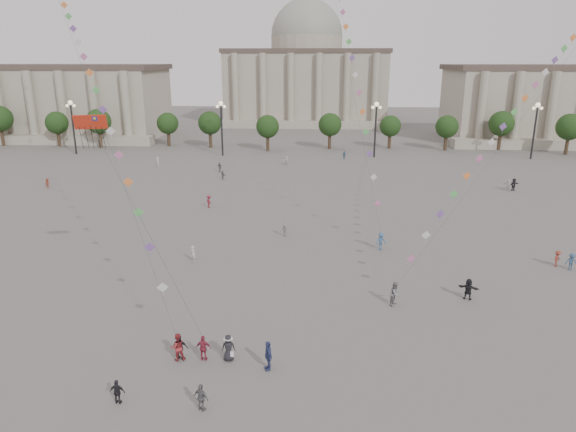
{
  "coord_description": "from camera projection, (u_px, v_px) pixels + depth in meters",
  "views": [
    {
      "loc": [
        4.08,
        -30.43,
        18.52
      ],
      "look_at": [
        1.54,
        12.0,
        5.45
      ],
      "focal_mm": 32.0,
      "sensor_mm": 36.0,
      "label": 1
    }
  ],
  "objects": [
    {
      "name": "person_crowd_9",
      "position": [
        514.0,
        184.0,
        74.88
      ],
      "size": [
        1.72,
        1.4,
        1.84
      ],
      "primitive_type": "imported",
      "rotation": [
        0.0,
        0.0,
        0.59
      ],
      "color": "black",
      "rests_on": "ground"
    },
    {
      "name": "person_crowd_0",
      "position": [
        344.0,
        155.0,
        98.35
      ],
      "size": [
        1.0,
        0.7,
        1.58
      ],
      "primitive_type": "imported",
      "rotation": [
        0.0,
        0.0,
        0.38
      ],
      "color": "#345375",
      "rests_on": "ground"
    },
    {
      "name": "hall_central",
      "position": [
        306.0,
        73.0,
        153.82
      ],
      "size": [
        48.3,
        34.3,
        35.5
      ],
      "color": "#A29687",
      "rests_on": "ground"
    },
    {
      "name": "person_crowd_10",
      "position": [
        158.0,
        162.0,
        91.95
      ],
      "size": [
        0.63,
        0.73,
        1.69
      ],
      "primitive_type": "imported",
      "rotation": [
        0.0,
        0.0,
        2.02
      ],
      "color": "silver",
      "rests_on": "ground"
    },
    {
      "name": "tourist_0",
      "position": [
        204.0,
        348.0,
        32.66
      ],
      "size": [
        1.03,
        0.46,
        1.73
      ],
      "primitive_type": "imported",
      "rotation": [
        0.0,
        0.0,
        3.11
      ],
      "color": "maroon",
      "rests_on": "ground"
    },
    {
      "name": "person_crowd_4",
      "position": [
        287.0,
        160.0,
        92.96
      ],
      "size": [
        1.47,
        1.4,
        1.66
      ],
      "primitive_type": "imported",
      "rotation": [
        0.0,
        0.0,
        3.88
      ],
      "color": "silver",
      "rests_on": "ground"
    },
    {
      "name": "lamp_post_mid_east",
      "position": [
        376.0,
        119.0,
        98.48
      ],
      "size": [
        2.0,
        0.9,
        10.65
      ],
      "color": "#262628",
      "rests_on": "ground"
    },
    {
      "name": "person_crowd_2",
      "position": [
        48.0,
        183.0,
        76.36
      ],
      "size": [
        0.94,
        1.11,
        1.5
      ],
      "primitive_type": "imported",
      "rotation": [
        0.0,
        0.0,
        1.09
      ],
      "color": "maroon",
      "rests_on": "ground"
    },
    {
      "name": "person_crowd_3",
      "position": [
        468.0,
        289.0,
        40.99
      ],
      "size": [
        1.71,
        1.09,
        1.76
      ],
      "primitive_type": "imported",
      "rotation": [
        0.0,
        0.0,
        2.76
      ],
      "color": "black",
      "rests_on": "ground"
    },
    {
      "name": "hat_person",
      "position": [
        228.0,
        347.0,
        32.63
      ],
      "size": [
        0.9,
        0.61,
        1.78
      ],
      "color": "black",
      "rests_on": "ground"
    },
    {
      "name": "tourist_1",
      "position": [
        117.0,
        392.0,
        28.57
      ],
      "size": [
        0.89,
        0.41,
        1.48
      ],
      "primitive_type": "imported",
      "rotation": [
        0.0,
        0.0,
        3.09
      ],
      "color": "black",
      "rests_on": "ground"
    },
    {
      "name": "person_crowd_16",
      "position": [
        220.0,
        167.0,
        87.29
      ],
      "size": [
        1.06,
        0.69,
        1.68
      ],
      "primitive_type": "imported",
      "rotation": [
        0.0,
        0.0,
        5.97
      ],
      "color": "#5C5D60",
      "rests_on": "ground"
    },
    {
      "name": "kite_train_west",
      "position": [
        74.0,
        35.0,
        54.94
      ],
      "size": [
        33.25,
        52.6,
        73.27
      ],
      "color": "#3F3F3F",
      "rests_on": "ground"
    },
    {
      "name": "kite_train_east",
      "position": [
        563.0,
        54.0,
        51.12
      ],
      "size": [
        34.33,
        34.25,
        58.74
      ],
      "color": "#3F3F3F",
      "rests_on": "ground"
    },
    {
      "name": "lamp_post_mid_west",
      "position": [
        221.0,
        118.0,
        100.19
      ],
      "size": [
        2.0,
        0.9,
        10.65
      ],
      "color": "#262628",
      "rests_on": "ground"
    },
    {
      "name": "person_crowd_14",
      "position": [
        571.0,
        262.0,
        46.72
      ],
      "size": [
        1.09,
        0.7,
        1.6
      ],
      "primitive_type": "imported",
      "rotation": [
        0.0,
        0.0,
        6.18
      ],
      "color": "navy",
      "rests_on": "ground"
    },
    {
      "name": "person_crowd_8",
      "position": [
        557.0,
        259.0,
        47.5
      ],
      "size": [
        1.1,
        1.13,
        1.56
      ],
      "primitive_type": "imported",
      "rotation": [
        0.0,
        0.0,
        0.84
      ],
      "color": "maroon",
      "rests_on": "ground"
    },
    {
      "name": "kite_flyer_2",
      "position": [
        395.0,
        294.0,
        40.01
      ],
      "size": [
        1.13,
        1.18,
        1.93
      ],
      "primitive_type": "imported",
      "rotation": [
        0.0,
        0.0,
        0.99
      ],
      "color": "slate",
      "rests_on": "ground"
    },
    {
      "name": "dragon_kite",
      "position": [
        93.0,
        133.0,
        35.7
      ],
      "size": [
        5.51,
        3.86,
        16.78
      ],
      "color": "red",
      "rests_on": "ground"
    },
    {
      "name": "kite_flyer_0",
      "position": [
        178.0,
        347.0,
        32.67
      ],
      "size": [
        1.09,
        0.96,
        1.87
      ],
      "primitive_type": "imported",
      "rotation": [
        0.0,
        0.0,
        3.47
      ],
      "color": "maroon",
      "rests_on": "ground"
    },
    {
      "name": "person_crowd_19",
      "position": [
        268.0,
        355.0,
        31.66
      ],
      "size": [
        0.82,
        1.23,
        1.95
      ],
      "primitive_type": "imported",
      "rotation": [
        0.0,
        0.0,
        5.04
      ],
      "color": "navy",
      "rests_on": "ground"
    },
    {
      "name": "tourist_4",
      "position": [
        180.0,
        347.0,
        32.79
      ],
      "size": [
        1.02,
        0.48,
        1.69
      ],
      "primitive_type": "imported",
      "rotation": [
        0.0,
        0.0,
        3.08
      ],
      "color": "#232228",
      "rests_on": "ground"
    },
    {
      "name": "person_crowd_13",
      "position": [
        193.0,
        254.0,
        48.7
      ],
      "size": [
        0.68,
        0.67,
        1.58
      ],
      "primitive_type": "imported",
      "rotation": [
        0.0,
        0.0,
        2.37
      ],
      "color": "silver",
      "rests_on": "ground"
    },
    {
      "name": "lamp_post_far_west",
      "position": [
        72.0,
        117.0,
        101.9
      ],
      "size": [
        2.0,
        0.9,
        10.65
      ],
      "color": "#262628",
      "rests_on": "ground"
    },
    {
      "name": "tree_row",
      "position": [
        299.0,
        124.0,
        107.54
      ],
      "size": [
        137.12,
        5.12,
        8.0
      ],
      "color": "#332619",
      "rests_on": "ground"
    },
    {
      "name": "ground",
      "position": [
        255.0,
        344.0,
        34.71
      ],
      "size": [
        360.0,
        360.0,
        0.0
      ],
      "primitive_type": "plane",
      "color": "#595654",
      "rests_on": "ground"
    },
    {
      "name": "kite_flyer_1",
      "position": [
        381.0,
        241.0,
        51.64
      ],
      "size": [
        1.35,
        1.08,
        1.82
      ],
      "primitive_type": "imported",
      "rotation": [
        0.0,
        0.0,
        0.4
      ],
      "color": "#395A82",
      "rests_on": "ground"
    },
    {
      "name": "person_crowd_7",
      "position": [
        508.0,
        185.0,
        74.98
      ],
      "size": [
        1.46,
        1.48,
        1.7
      ],
      "primitive_type": "imported",
      "rotation": [
        0.0,
        0.0,
        2.34
      ],
      "color": "silver",
      "rests_on": "ground"
    },
    {
      "name": "person_crowd_17",
      "position": [
        209.0,
        201.0,
        66.34
      ],
      "size": [
        1.15,
        1.22,
        1.66
      ],
      "primitive_type": "imported",
      "rotation": [
        0.0,
        0.0,
        2.24
      ],
      "color": "maroon",
      "rests_on": "ground"
    },
    {
      "name": "lamp_post_far_east",
      "position": [
        536.0,
        120.0,
        96.76
      ],
      "size": [
        2.0,
        0.9,
        10.65
      ],
      "color": "#262628",
      "rests_on": "ground"
    },
    {
      "name": "person_crowd_12",
      "position": [
        223.0,
        175.0,
        81.76
      ],
      "size": [
        1.2,
        1.36,
        1.49
      ],
      "primitive_type": "imported",
      "rotation": [
        0.0,
        0.0,
        2.24
      ],
      "color": "slate",
      "rests_on": "ground"
    },
    {
      "name": "tourist_3",
      "position": [
        201.0,
        398.0,
        27.98
      ],
      "size": [
        1.03,
        0.79,
        1.62
      ],
      "primitive_type": "imported",
      "rotation": [
        0.0,
        0.0,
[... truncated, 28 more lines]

